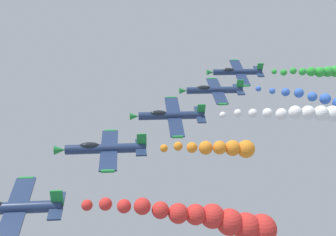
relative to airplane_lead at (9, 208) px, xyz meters
name	(u,v)px	position (x,y,z in m)	size (l,w,h in m)	color
airplane_lead	(9,208)	(0.00, 0.00, 0.00)	(9.35, 10.35, 3.19)	navy
smoke_trail_lead	(222,221)	(0.55, -19.66, -2.59)	(3.21, 18.99, 5.91)	red
airplane_left_inner	(104,149)	(9.90, -8.02, 2.17)	(9.44, 10.35, 2.96)	navy
smoke_trail_left_inner	(225,148)	(10.39, -22.08, 1.62)	(2.34, 11.42, 2.41)	orange
airplane_right_inner	(170,115)	(19.94, -16.58, 3.45)	(8.98, 10.35, 3.97)	navy
smoke_trail_right_inner	(335,113)	(23.66, -42.32, 2.40)	(7.91, 26.35, 3.87)	white
airplane_left_outer	(213,90)	(29.75, -24.60, 5.13)	(9.28, 10.35, 3.32)	navy
airplane_right_outer	(237,72)	(39.60, -30.90, 6.69)	(8.96, 10.35, 4.02)	navy
smoke_trail_right_outer	(320,72)	(41.37, -47.74, 6.29)	(4.59, 15.09, 2.31)	green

